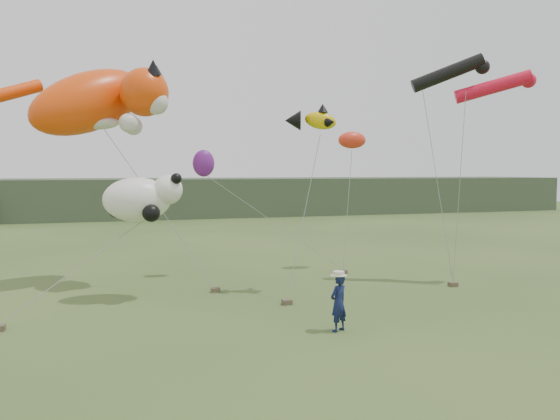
# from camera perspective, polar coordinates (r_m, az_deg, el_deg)

# --- Properties ---
(ground) EXTENTS (120.00, 120.00, 0.00)m
(ground) POSITION_cam_1_polar(r_m,az_deg,el_deg) (17.45, 7.04, -12.18)
(ground) COLOR #385123
(ground) RESTS_ON ground
(headland) EXTENTS (90.00, 13.00, 4.00)m
(headland) POSITION_cam_1_polar(r_m,az_deg,el_deg) (60.19, -13.16, 1.23)
(headland) COLOR #2D3D28
(headland) RESTS_ON ground
(festival_attendant) EXTENTS (0.76, 0.67, 1.76)m
(festival_attendant) POSITION_cam_1_polar(r_m,az_deg,el_deg) (16.91, 6.13, -9.62)
(festival_attendant) COLOR #111A41
(festival_attendant) RESTS_ON ground
(sandbag_anchors) EXTENTS (17.43, 5.77, 0.18)m
(sandbag_anchors) POSITION_cam_1_polar(r_m,az_deg,el_deg) (21.73, -0.34, -8.62)
(sandbag_anchors) COLOR brown
(sandbag_anchors) RESTS_ON ground
(cat_kite) EXTENTS (7.19, 4.92, 4.25)m
(cat_kite) POSITION_cam_1_polar(r_m,az_deg,el_deg) (24.69, -18.17, 10.82)
(cat_kite) COLOR #E94109
(cat_kite) RESTS_ON ground
(fish_kite) EXTENTS (2.23, 1.45, 1.12)m
(fish_kite) POSITION_cam_1_polar(r_m,az_deg,el_deg) (22.07, 3.19, 9.37)
(fish_kite) COLOR #E3B806
(fish_kite) RESTS_ON ground
(tube_kites) EXTENTS (4.96, 2.93, 2.19)m
(tube_kites) POSITION_cam_1_polar(r_m,az_deg,el_deg) (25.96, 19.84, 12.77)
(tube_kites) COLOR black
(tube_kites) RESTS_ON ground
(panda_kite) EXTENTS (2.96, 1.92, 1.84)m
(panda_kite) POSITION_cam_1_polar(r_m,az_deg,el_deg) (21.22, -14.20, 1.17)
(panda_kite) COLOR white
(panda_kite) RESTS_ON ground
(misc_kites) EXTENTS (8.67, 0.84, 2.22)m
(misc_kites) POSITION_cam_1_polar(r_m,az_deg,el_deg) (26.37, 0.84, 6.28)
(misc_kites) COLOR red
(misc_kites) RESTS_ON ground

